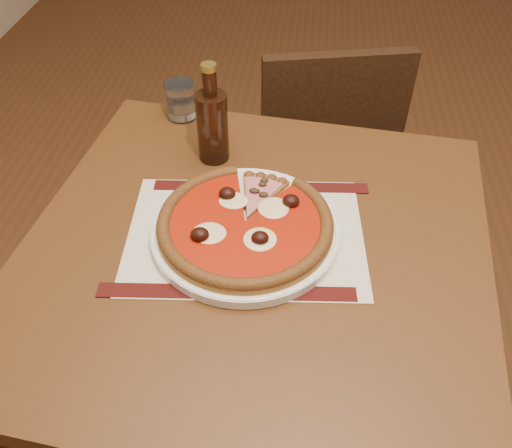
{
  "coord_description": "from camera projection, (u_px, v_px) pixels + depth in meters",
  "views": [
    {
      "loc": [
        -0.67,
        -0.94,
        1.43
      ],
      "look_at": [
        -0.74,
        -0.28,
        0.78
      ],
      "focal_mm": 38.0,
      "sensor_mm": 36.0,
      "label": 1
    }
  ],
  "objects": [
    {
      "name": "table",
      "position": [
        255.0,
        282.0,
        1.01
      ],
      "size": [
        0.88,
        0.88,
        0.75
      ],
      "rotation": [
        0.0,
        0.0,
        -0.1
      ],
      "color": "#5A3415",
      "rests_on": "ground"
    },
    {
      "name": "chair_far",
      "position": [
        322.0,
        149.0,
        1.62
      ],
      "size": [
        0.46,
        0.46,
        0.82
      ],
      "rotation": [
        0.0,
        0.0,
        3.37
      ],
      "color": "black",
      "rests_on": "ground"
    },
    {
      "name": "placemat",
      "position": [
        245.0,
        235.0,
        0.95
      ],
      "size": [
        0.44,
        0.33,
        0.0
      ],
      "primitive_type": "cube",
      "rotation": [
        0.0,
        0.0,
        0.09
      ],
      "color": "beige",
      "rests_on": "table"
    },
    {
      "name": "plate",
      "position": [
        245.0,
        231.0,
        0.95
      ],
      "size": [
        0.33,
        0.33,
        0.02
      ],
      "primitive_type": "cylinder",
      "color": "white",
      "rests_on": "placemat"
    },
    {
      "name": "pizza",
      "position": [
        245.0,
        223.0,
        0.93
      ],
      "size": [
        0.31,
        0.31,
        0.04
      ],
      "color": "#AE7A2A",
      "rests_on": "plate"
    },
    {
      "name": "ham_slice",
      "position": [
        263.0,
        196.0,
        0.99
      ],
      "size": [
        0.09,
        0.13,
        0.02
      ],
      "rotation": [
        0.0,
        0.0,
        1.39
      ],
      "color": "#AE7A2A",
      "rests_on": "plate"
    },
    {
      "name": "water_glass",
      "position": [
        181.0,
        100.0,
        1.2
      ],
      "size": [
        0.08,
        0.08,
        0.08
      ],
      "primitive_type": "cylinder",
      "rotation": [
        0.0,
        0.0,
        0.25
      ],
      "color": "white",
      "rests_on": "table"
    },
    {
      "name": "bottle",
      "position": [
        212.0,
        124.0,
        1.06
      ],
      "size": [
        0.06,
        0.06,
        0.21
      ],
      "color": "#34190D",
      "rests_on": "table"
    }
  ]
}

